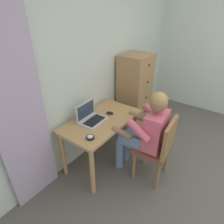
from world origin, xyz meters
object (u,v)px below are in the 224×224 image
at_px(dresser, 134,94).
at_px(laptop, 91,117).
at_px(desk_clock, 90,138).
at_px(desk, 101,127).
at_px(chair, 158,147).
at_px(person_seated, 146,130).
at_px(computer_mouse, 110,113).

xyz_separation_m(dresser, laptop, (-1.12, -0.01, 0.09)).
height_order(laptop, desk_clock, laptop).
bearing_deg(desk, chair, -76.48).
relative_size(chair, laptop, 2.54).
distance_m(chair, laptop, 0.92).
xyz_separation_m(desk, chair, (0.18, -0.74, -0.10)).
height_order(chair, desk_clock, chair).
xyz_separation_m(chair, laptop, (-0.27, 0.83, 0.26)).
distance_m(desk, desk_clock, 0.44).
height_order(desk, person_seated, person_seated).
bearing_deg(desk_clock, laptop, 40.30).
bearing_deg(chair, computer_mouse, 89.80).
bearing_deg(chair, dresser, 44.79).
height_order(chair, person_seated, person_seated).
bearing_deg(dresser, person_seated, -142.55).
bearing_deg(laptop, desk_clock, -139.70).
height_order(desk, desk_clock, desk_clock).
bearing_deg(dresser, computer_mouse, -173.05).
bearing_deg(desk, dresser, 5.58).
xyz_separation_m(dresser, desk_clock, (-1.42, -0.26, 0.05)).
bearing_deg(dresser, desk_clock, -169.70).
bearing_deg(computer_mouse, chair, -107.96).
xyz_separation_m(laptop, desk_clock, (-0.29, -0.25, -0.04)).
relative_size(dresser, laptop, 3.84).
xyz_separation_m(dresser, person_seated, (-0.86, -0.66, 0.01)).
bearing_deg(person_seated, dresser, 37.45).
height_order(chair, computer_mouse, chair).
distance_m(chair, computer_mouse, 0.77).
height_order(laptop, computer_mouse, laptop).
bearing_deg(desk, person_seated, -73.47).
height_order(person_seated, laptop, person_seated).
distance_m(dresser, chair, 1.21).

